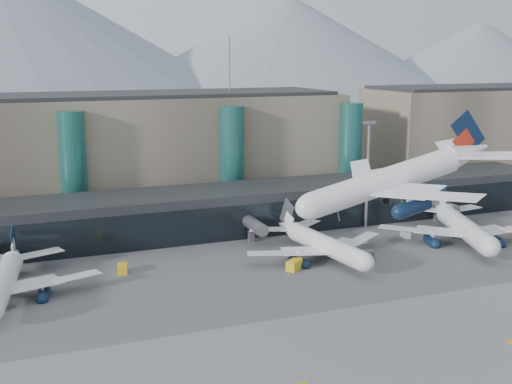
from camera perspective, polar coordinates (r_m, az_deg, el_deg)
ground at (r=103.74m, az=9.04°, el=-11.22°), size 900.00×900.00×0.00m
runway_strip at (r=92.37m, az=13.87°, el=-14.48°), size 400.00×40.00×0.04m
runway_markings at (r=92.35m, az=13.87°, el=-14.46°), size 128.00×1.00×0.02m
concourse at (r=152.18m, az=-1.88°, el=-1.54°), size 170.00×27.00×10.00m
terminal_main at (r=175.33m, az=-13.21°, el=3.45°), size 130.00×30.00×31.00m
terminal_east at (r=225.65m, az=18.63°, el=5.00°), size 70.00×30.00×31.00m
teal_towers at (r=161.74m, az=-8.85°, el=2.41°), size 116.40×19.40×46.00m
mountain_ridge at (r=466.40m, az=-13.60°, el=12.36°), size 910.00×400.00×110.00m
lightmast_mid at (r=154.26m, az=9.90°, el=2.06°), size 3.00×1.20×25.60m
hero_jet at (r=93.98m, az=12.95°, el=1.89°), size 32.11×33.16×10.68m
jet_parked_left at (r=119.93m, az=-21.39°, el=-6.56°), size 33.78×33.86×10.98m
jet_parked_mid at (r=133.21m, az=5.43°, el=-3.93°), size 33.88×33.87×11.00m
jet_parked_right at (r=151.37m, az=17.64°, el=-2.29°), size 36.53×38.79×12.47m
veh_b at (r=125.83m, az=-11.79°, el=-6.68°), size 2.40×3.29×1.72m
veh_c at (r=131.93m, az=9.57°, el=-5.60°), size 4.39×3.25×2.18m
veh_d at (r=150.69m, az=13.15°, el=-3.60°), size 2.66×3.50×1.78m
veh_g at (r=144.31m, az=9.58°, el=-4.25°), size 2.26×2.44×1.24m
veh_h at (r=125.11m, az=3.42°, el=-6.49°), size 3.95×3.66×1.96m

